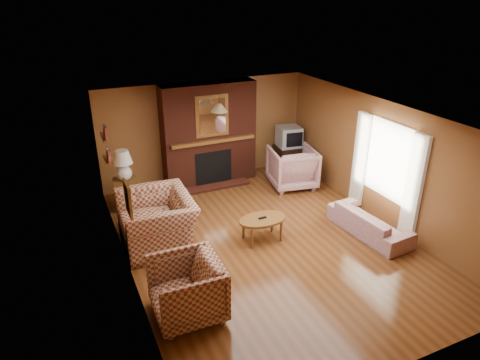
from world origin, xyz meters
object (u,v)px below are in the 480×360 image
table_lamp (123,164)px  tv_stand (288,158)px  side_table (127,194)px  floral_sofa (369,222)px  coffee_table (262,221)px  plaid_armchair (187,289)px  floral_armchair (292,167)px  crt_tv (289,137)px  plaid_loveseat (157,221)px  fireplace (209,135)px

table_lamp → tv_stand: size_ratio=0.98×
table_lamp → side_table: bearing=135.0°
floral_sofa → coffee_table: bearing=66.9°
coffee_table → plaid_armchair: bearing=-144.4°
floral_armchair → crt_tv: (0.38, 0.84, 0.45)m
plaid_loveseat → tv_stand: 4.39m
floral_sofa → side_table: (-4.00, 3.00, 0.07)m
fireplace → side_table: (-2.10, -0.53, -0.86)m
table_lamp → floral_armchair: bearing=-7.5°
table_lamp → crt_tv: (4.15, 0.34, -0.08)m
plaid_armchair → floral_sofa: plaid_armchair is taller
plaid_loveseat → table_lamp: (-0.25, 1.66, 0.54)m
side_table → tv_stand: bearing=4.8°
plaid_loveseat → coffee_table: size_ratio=1.59×
tv_stand → coffee_table: bearing=-127.5°
table_lamp → tv_stand: (4.15, 0.35, -0.67)m
plaid_loveseat → plaid_armchair: (-0.10, -2.05, -0.02)m
coffee_table → table_lamp: 3.17m
plaid_armchair → tv_stand: 5.70m
plaid_armchair → crt_tv: crt_tv is taller
fireplace → floral_sofa: size_ratio=1.42×
plaid_loveseat → floral_armchair: bearing=109.8°
side_table → crt_tv: (4.15, 0.34, 0.60)m
floral_armchair → floral_sofa: bearing=106.1°
plaid_armchair → coffee_table: plaid_armchair is taller
plaid_armchair → table_lamp: table_lamp is taller
plaid_armchair → coffee_table: 2.33m
table_lamp → coffee_table: bearing=-49.0°
plaid_armchair → table_lamp: (-0.15, 3.70, 0.56)m
fireplace → tv_stand: (2.05, -0.18, -0.85)m
plaid_loveseat → plaid_armchair: size_ratio=1.46×
plaid_loveseat → crt_tv: crt_tv is taller
fireplace → floral_armchair: size_ratio=2.32×
floral_armchair → tv_stand: 0.94m
coffee_table → floral_armchair: bearing=47.0°
floral_armchair → plaid_loveseat: bearing=29.0°
plaid_loveseat → tv_stand: plaid_loveseat is taller
floral_sofa → side_table: side_table is taller
coffee_table → crt_tv: (2.11, 2.70, 0.52)m
tv_stand → crt_tv: bearing=-89.5°
coffee_table → table_lamp: (-2.04, 2.35, 0.60)m
coffee_table → table_lamp: size_ratio=1.37×
plaid_loveseat → floral_sofa: plaid_loveseat is taller
floral_armchair → fireplace: bearing=-20.9°
fireplace → plaid_loveseat: fireplace is taller
coffee_table → crt_tv: crt_tv is taller
fireplace → crt_tv: (2.05, -0.19, -0.26)m
fireplace → table_lamp: bearing=-165.7°
fireplace → plaid_loveseat: bearing=-130.2°
coffee_table → plaid_loveseat: bearing=158.8°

